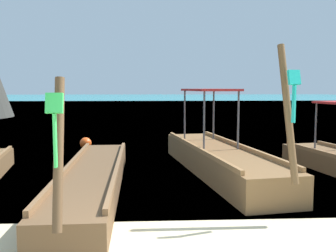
# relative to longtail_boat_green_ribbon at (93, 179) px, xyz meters

# --- Properties ---
(sea_water) EXTENTS (120.00, 120.00, 0.00)m
(sea_water) POSITION_rel_longtail_boat_green_ribbon_xyz_m (1.61, 58.07, -0.25)
(sea_water) COLOR teal
(sea_water) RESTS_ON ground
(longtail_boat_green_ribbon) EXTENTS (1.31, 6.99, 2.35)m
(longtail_boat_green_ribbon) POSITION_rel_longtail_boat_green_ribbon_xyz_m (0.00, 0.00, 0.00)
(longtail_boat_green_ribbon) COLOR brown
(longtail_boat_green_ribbon) RESTS_ON ground
(longtail_boat_turquoise_ribbon) EXTENTS (2.30, 6.92, 2.97)m
(longtail_boat_turquoise_ribbon) POSITION_rel_longtail_boat_green_ribbon_xyz_m (3.00, 1.49, 0.13)
(longtail_boat_turquoise_ribbon) COLOR brown
(longtail_boat_turquoise_ribbon) RESTS_ON ground
(mooring_buoy_near) EXTENTS (0.42, 0.42, 0.42)m
(mooring_buoy_near) POSITION_rel_longtail_boat_green_ribbon_xyz_m (-1.10, 5.55, -0.04)
(mooring_buoy_near) COLOR #EA5119
(mooring_buoy_near) RESTS_ON sea_water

